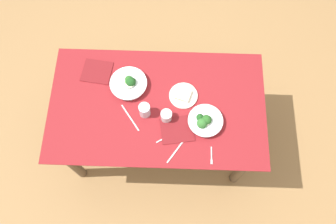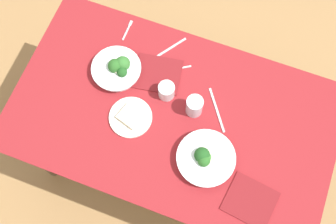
# 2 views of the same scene
# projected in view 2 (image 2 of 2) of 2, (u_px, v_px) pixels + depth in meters

# --- Properties ---
(ground_plane) EXTENTS (6.00, 6.00, 0.00)m
(ground_plane) POSITION_uv_depth(u_px,v_px,m) (172.00, 157.00, 2.58)
(ground_plane) COLOR #9E7547
(dining_table) EXTENTS (1.44, 0.84, 0.72)m
(dining_table) POSITION_uv_depth(u_px,v_px,m) (173.00, 124.00, 2.01)
(dining_table) COLOR maroon
(dining_table) RESTS_ON ground_plane
(broccoli_bowl_far) EXTENTS (0.25, 0.25, 0.09)m
(broccoli_bowl_far) POSITION_uv_depth(u_px,v_px,m) (205.00, 158.00, 1.81)
(broccoli_bowl_far) COLOR white
(broccoli_bowl_far) RESTS_ON dining_table
(broccoli_bowl_near) EXTENTS (0.23, 0.23, 0.09)m
(broccoli_bowl_near) POSITION_uv_depth(u_px,v_px,m) (117.00, 69.00, 1.95)
(broccoli_bowl_near) COLOR white
(broccoli_bowl_near) RESTS_ON dining_table
(bread_side_plate) EXTENTS (0.19, 0.19, 0.03)m
(bread_side_plate) POSITION_uv_depth(u_px,v_px,m) (131.00, 117.00, 1.89)
(bread_side_plate) COLOR silver
(bread_side_plate) RESTS_ON dining_table
(water_glass_center) EXTENTS (0.07, 0.07, 0.10)m
(water_glass_center) POSITION_uv_depth(u_px,v_px,m) (194.00, 106.00, 1.87)
(water_glass_center) COLOR silver
(water_glass_center) RESTS_ON dining_table
(water_glass_side) EXTENTS (0.07, 0.07, 0.08)m
(water_glass_side) POSITION_uv_depth(u_px,v_px,m) (166.00, 91.00, 1.91)
(water_glass_side) COLOR silver
(water_glass_side) RESTS_ON dining_table
(fork_by_far_bowl) EXTENTS (0.01, 0.11, 0.00)m
(fork_by_far_bowl) POSITION_uv_depth(u_px,v_px,m) (128.00, 29.00, 2.06)
(fork_by_far_bowl) COLOR #B7B7BC
(fork_by_far_bowl) RESTS_ON dining_table
(fork_by_near_bowl) EXTENTS (0.10, 0.07, 0.00)m
(fork_by_near_bowl) POSITION_uv_depth(u_px,v_px,m) (178.00, 69.00, 1.98)
(fork_by_near_bowl) COLOR #B7B7BC
(fork_by_near_bowl) RESTS_ON dining_table
(table_knife_left) EXTENTS (0.11, 0.16, 0.00)m
(table_knife_left) POSITION_uv_depth(u_px,v_px,m) (170.00, 48.00, 2.02)
(table_knife_left) COLOR #B7B7BC
(table_knife_left) RESTS_ON dining_table
(table_knife_right) EXTENTS (0.13, 0.18, 0.00)m
(table_knife_right) POSITION_uv_depth(u_px,v_px,m) (217.00, 110.00, 1.91)
(table_knife_right) COLOR #B7B7BC
(table_knife_right) RESTS_ON dining_table
(napkin_folded_upper) EXTENTS (0.24, 0.21, 0.01)m
(napkin_folded_upper) POSITION_uv_depth(u_px,v_px,m) (158.00, 74.00, 1.97)
(napkin_folded_upper) COLOR maroon
(napkin_folded_upper) RESTS_ON dining_table
(napkin_folded_lower) EXTENTS (0.22, 0.20, 0.01)m
(napkin_folded_lower) POSITION_uv_depth(u_px,v_px,m) (250.00, 201.00, 1.77)
(napkin_folded_lower) COLOR maroon
(napkin_folded_lower) RESTS_ON dining_table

